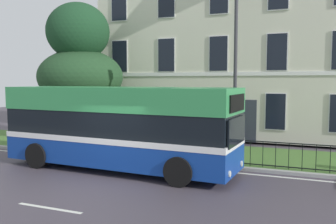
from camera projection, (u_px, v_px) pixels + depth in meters
The scene contains 6 objects.
ground_plane at pixel (103, 183), 11.85m from camera, with size 60.00×56.00×0.18m.
georgian_townhouse at pixel (260, 41), 22.96m from camera, with size 18.18×9.74×11.30m.
iron_verge_railing at pixel (220, 151), 14.01m from camera, with size 13.23×0.04×0.97m.
evergreen_tree at pixel (80, 85), 19.60m from camera, with size 4.77×4.77×7.66m.
single_decker_bus at pixel (119, 126), 13.49m from camera, with size 9.01×2.91×3.07m.
street_lamp_post at pixel (236, 58), 14.29m from camera, with size 0.36×0.24×7.13m.
Camera 1 is at (6.32, -9.17, 3.31)m, focal length 38.93 mm.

